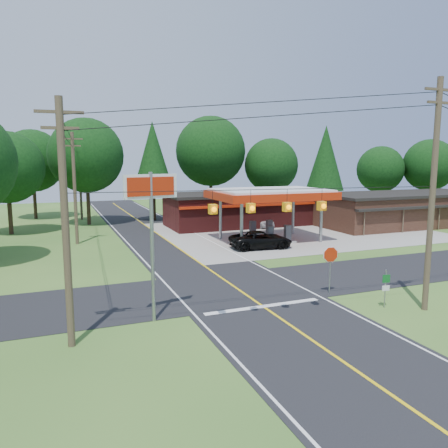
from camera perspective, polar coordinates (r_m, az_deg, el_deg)
name	(u,v)px	position (r m, az deg, el deg)	size (l,w,h in m)	color
ground	(236,288)	(26.32, 1.58, -8.37)	(120.00, 120.00, 0.00)	#336222
main_highway	(236,288)	(26.32, 1.58, -8.35)	(8.00, 120.00, 0.02)	black
cross_road	(236,288)	(26.31, 1.58, -8.34)	(70.00, 7.00, 0.02)	black
lane_center_yellow	(236,288)	(26.31, 1.58, -8.32)	(0.15, 110.00, 0.00)	yellow
gas_canopy	(270,196)	(40.95, 6.04, 3.71)	(10.60, 7.40, 4.88)	gray
convenience_store	(237,209)	(50.58, 1.76, 1.97)	(16.40, 7.55, 3.80)	#4C1615
strip_building	(404,209)	(54.80, 22.40, 1.83)	(20.40, 8.75, 3.80)	#361E16
utility_pole_near_right	(433,193)	(23.83, 25.58, 3.64)	(1.80, 0.30, 11.50)	#473828
utility_pole_near_left	(65,221)	(18.32, -20.04, 0.37)	(1.80, 0.30, 10.00)	#473828
utility_pole_far_left	(75,187)	(41.27, -18.94, 4.64)	(1.80, 0.30, 10.00)	#473828
utility_pole_north	(80,182)	(58.32, -18.27, 5.20)	(0.30, 0.30, 9.50)	#473828
overhead_beacons	(269,191)	(19.39, 5.93, 4.26)	(17.04, 2.04, 1.03)	black
treeline_backdrop	(156,161)	(48.37, -8.84, 8.19)	(70.27, 51.59, 13.30)	#332316
suv_car	(261,240)	(37.68, 4.84, -2.08)	(5.41, 5.41, 1.50)	black
sedan_car	(260,221)	(49.78, 4.78, 0.45)	(4.22, 4.22, 1.44)	silver
big_stop_sign	(151,211)	(20.27, -9.46, 1.67)	(2.57, 0.66, 7.05)	gray
octagonal_stop_sign	(330,258)	(25.38, 13.74, -4.36)	(0.95, 0.17, 2.78)	gray
route_sign_post	(386,285)	(24.13, 20.37, -7.52)	(0.41, 0.12, 2.02)	gray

